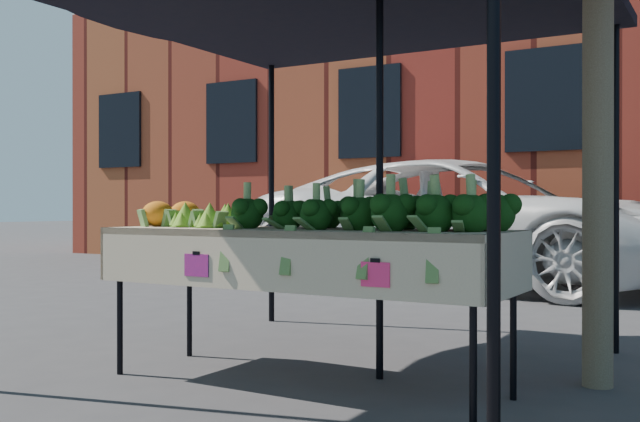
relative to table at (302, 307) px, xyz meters
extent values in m
plane|color=#343437|center=(0.02, -0.02, -0.45)|extent=(90.00, 90.00, 0.00)
cube|color=beige|center=(0.00, 0.00, 0.00)|extent=(2.41, 0.83, 0.90)
cube|color=#F22D8C|center=(-0.44, -0.40, 0.25)|extent=(0.17, 0.01, 0.12)
cube|color=#F42E6E|center=(0.66, -0.40, 0.25)|extent=(0.17, 0.01, 0.12)
ellipsoid|color=black|center=(0.39, 0.03, 0.58)|extent=(1.60, 0.57, 0.26)
ellipsoid|color=#80B337|center=(-0.67, 0.04, 0.55)|extent=(0.43, 0.57, 0.20)
ellipsoid|color=orange|center=(-1.04, 0.07, 0.54)|extent=(0.23, 0.43, 0.18)
imported|color=white|center=(-0.98, 5.78, 2.54)|extent=(1.93, 2.91, 5.99)
cube|color=maroon|center=(-4.98, 11.98, 4.05)|extent=(12.00, 8.00, 9.00)
camera|label=1|loc=(2.18, -3.56, 0.57)|focal=41.09mm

